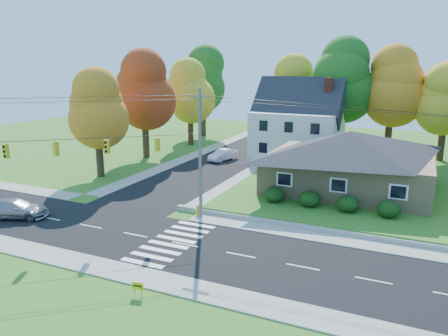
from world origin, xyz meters
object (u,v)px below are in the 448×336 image
Objects in this scene: ranch_house at (349,160)px; white_car at (223,155)px; fire_hydrant at (198,211)px; silver_sedan at (15,209)px.

ranch_house is 18.46m from white_car.
white_car is 4.85× the size of fire_hydrant.
fire_hydrant is at bearing -132.86° from ranch_house.
white_car is at bearing -36.62° from silver_sedan.
fire_hydrant is at bearing -86.20° from silver_sedan.
ranch_house reaches higher than white_car.
white_car is 19.97m from fire_hydrant.
silver_sedan is at bearing -153.61° from fire_hydrant.
ranch_house is 2.91× the size of silver_sedan.
silver_sedan is 26.01m from white_car.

